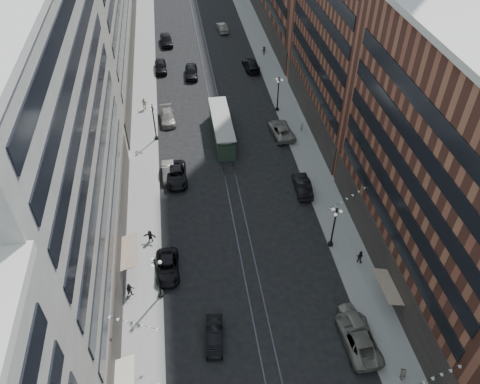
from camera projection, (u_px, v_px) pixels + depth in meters
ground at (217, 115)px, 70.67m from camera, size 220.00×220.00×0.00m
sidewalk_west at (144, 88)px, 76.80m from camera, size 4.00×180.00×0.15m
sidewalk_east at (275, 78)px, 79.24m from camera, size 4.00×180.00×0.15m
rail_west at (207, 84)px, 77.98m from camera, size 0.12×180.00×0.02m
rail_east at (215, 83)px, 78.14m from camera, size 0.12×180.00×0.02m
building_west_mid at (48, 160)px, 39.51m from camera, size 8.00×36.00×28.00m
building_east_mid at (447, 178)px, 40.91m from camera, size 8.00×30.00×24.00m
lamppost_sw_far at (157, 277)px, 43.91m from camera, size 1.03×1.14×5.52m
lamppost_sw_mid at (154, 121)px, 63.89m from camera, size 1.03×1.14×5.52m
lamppost_se_far at (334, 226)px, 48.91m from camera, size 1.03×1.14×5.52m
lamppost_se_mid at (278, 93)px, 69.63m from camera, size 1.03×1.14×5.52m
streetcar at (222, 129)px, 65.39m from camera, size 2.56×11.55×3.20m
car_2 at (168, 267)px, 47.84m from camera, size 2.37×5.05×1.40m
car_4 at (353, 320)px, 43.19m from camera, size 2.14×4.21×1.37m
car_5 at (214, 336)px, 41.95m from camera, size 1.95×4.42×1.41m
pedestrian_2 at (130, 290)px, 45.32m from camera, size 0.94×0.72×1.72m
pedestrian_4 at (403, 374)px, 38.99m from camera, size 0.48×0.96×1.60m
car_7 at (176, 175)px, 58.84m from camera, size 2.58×5.60×1.56m
car_8 at (167, 117)px, 69.04m from camera, size 2.42×5.31×1.51m
car_9 at (166, 40)px, 88.93m from camera, size 2.52×5.40×1.79m
car_10 at (302, 185)px, 57.24m from camera, size 1.98×5.12×1.66m
car_11 at (281, 130)px, 66.28m from camera, size 3.34×6.19×1.65m
car_12 at (251, 65)px, 81.38m from camera, size 2.70×5.83×1.65m
car_13 at (191, 72)px, 79.34m from camera, size 2.35×5.28×1.76m
car_14 at (222, 27)px, 93.65m from camera, size 2.13×4.94×1.58m
pedestrian_5 at (150, 236)px, 50.81m from camera, size 1.47×0.82×1.52m
pedestrian_6 at (144, 104)px, 71.15m from camera, size 1.20×0.89×1.87m
pedestrian_7 at (360, 257)px, 48.62m from camera, size 0.84×0.79×1.54m
pedestrian_8 at (302, 127)px, 66.72m from camera, size 0.69×0.65×1.58m
pedestrian_9 at (264, 51)px, 85.30m from camera, size 1.04×0.48×1.57m
car_extra_0 at (161, 66)px, 80.88m from camera, size 2.11×4.99×1.68m
car_extra_1 at (358, 338)px, 41.59m from camera, size 2.99×6.18×1.70m
car_extra_2 at (168, 172)px, 59.48m from camera, size 1.53×4.27×1.40m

